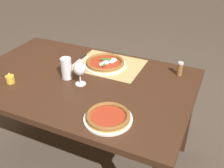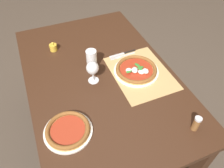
% 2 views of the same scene
% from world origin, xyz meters
% --- Properties ---
extents(ground_plane, '(24.00, 24.00, 0.00)m').
position_xyz_m(ground_plane, '(0.00, 0.00, 0.00)').
color(ground_plane, '#473D33').
extents(dining_table, '(1.49, 0.96, 0.74)m').
position_xyz_m(dining_table, '(0.00, 0.00, 0.65)').
color(dining_table, '#382114').
rests_on(dining_table, ground).
extents(paper_placemat, '(0.48, 0.37, 0.00)m').
position_xyz_m(paper_placemat, '(-0.10, -0.26, 0.74)').
color(paper_placemat, tan).
rests_on(paper_placemat, dining_table).
extents(pizza_near, '(0.31, 0.31, 0.05)m').
position_xyz_m(pizza_near, '(-0.08, -0.24, 0.76)').
color(pizza_near, silver).
rests_on(pizza_near, paper_placemat).
extents(pizza_far, '(0.26, 0.26, 0.04)m').
position_xyz_m(pizza_far, '(-0.36, 0.31, 0.76)').
color(pizza_far, silver).
rests_on(pizza_far, dining_table).
extents(wine_glass, '(0.08, 0.08, 0.16)m').
position_xyz_m(wine_glass, '(-0.04, 0.06, 0.85)').
color(wine_glass, silver).
rests_on(wine_glass, dining_table).
extents(pint_glass, '(0.07, 0.07, 0.15)m').
position_xyz_m(pint_glass, '(0.08, 0.02, 0.81)').
color(pint_glass, silver).
rests_on(pint_glass, dining_table).
extents(fork, '(0.02, 0.20, 0.00)m').
position_xyz_m(fork, '(0.11, -0.22, 0.75)').
color(fork, '#B7B7BC').
rests_on(fork, paper_placemat).
extents(knife, '(0.02, 0.22, 0.01)m').
position_xyz_m(knife, '(0.14, -0.23, 0.75)').
color(knife, black).
rests_on(knife, paper_placemat).
extents(votive_candle, '(0.06, 0.06, 0.07)m').
position_xyz_m(votive_candle, '(0.38, 0.23, 0.76)').
color(votive_candle, gold).
rests_on(votive_candle, dining_table).
extents(pepper_shaker, '(0.04, 0.04, 0.10)m').
position_xyz_m(pepper_shaker, '(-0.59, -0.33, 0.79)').
color(pepper_shaker, brown).
rests_on(pepper_shaker, dining_table).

